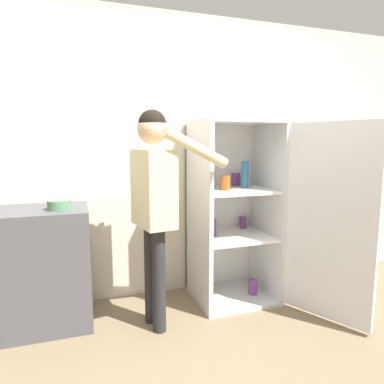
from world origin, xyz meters
name	(u,v)px	position (x,y,z in m)	size (l,w,h in m)	color
ground_plane	(220,341)	(0.00, 0.00, 0.00)	(12.00, 12.00, 0.00)	#7A664C
wall_back	(180,157)	(0.00, 0.98, 1.27)	(7.00, 0.06, 2.55)	beige
refrigerator	(250,213)	(0.51, 0.53, 0.80)	(1.05, 1.25, 1.60)	silver
person	(154,190)	(-0.38, 0.35, 1.06)	(0.68, 0.51, 1.64)	#262628
counter	(42,268)	(-1.21, 0.65, 0.46)	(0.71, 0.55, 0.92)	#4C4C51
bowl	(59,205)	(-1.05, 0.59, 0.95)	(0.17, 0.17, 0.07)	#517F5B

